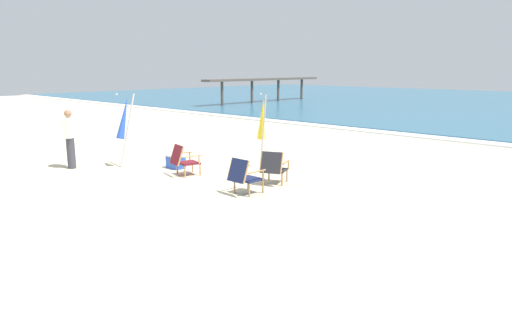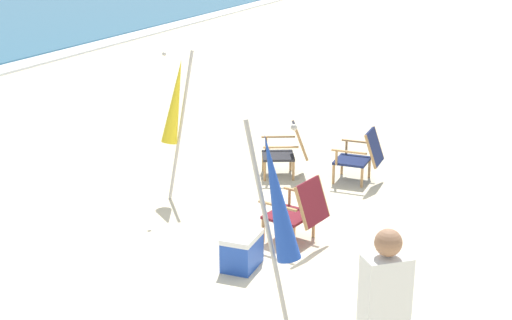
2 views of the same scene
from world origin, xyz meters
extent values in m
plane|color=beige|center=(0.00, 0.00, 0.00)|extent=(80.00, 80.00, 0.00)
cube|color=white|center=(0.00, 10.95, 0.03)|extent=(80.00, 1.10, 0.06)
cube|color=#28282D|center=(2.41, 1.08, 0.32)|extent=(0.67, 0.65, 0.04)
cube|color=#28282D|center=(2.55, 0.78, 0.56)|extent=(0.54, 0.40, 0.50)
cylinder|color=#AD7F4C|center=(2.11, 1.19, 0.16)|extent=(0.04, 0.04, 0.32)
cylinder|color=#AD7F4C|center=(2.54, 1.37, 0.16)|extent=(0.04, 0.04, 0.32)
cylinder|color=#AD7F4C|center=(2.29, 0.79, 0.16)|extent=(0.04, 0.04, 0.32)
cylinder|color=#AD7F4C|center=(2.71, 0.98, 0.16)|extent=(0.04, 0.04, 0.32)
cube|color=#AD7F4C|center=(2.17, 0.95, 0.54)|extent=(0.24, 0.50, 0.02)
cylinder|color=#AD7F4C|center=(2.09, 1.12, 0.43)|extent=(0.04, 0.04, 0.22)
cube|color=#AD7F4C|center=(2.68, 1.18, 0.54)|extent=(0.24, 0.50, 0.02)
cylinder|color=#AD7F4C|center=(2.60, 1.35, 0.43)|extent=(0.04, 0.04, 0.22)
cylinder|color=#AD7F4C|center=(2.31, 0.68, 0.56)|extent=(0.12, 0.22, 0.50)
cylinder|color=#AD7F4C|center=(2.78, 0.88, 0.56)|extent=(0.12, 0.22, 0.50)
cube|color=maroon|center=(0.21, 0.16, 0.32)|extent=(0.62, 0.59, 0.04)
cube|color=maroon|center=(0.14, -0.16, 0.57)|extent=(0.53, 0.32, 0.50)
cylinder|color=#AD7F4C|center=(0.04, 0.42, 0.16)|extent=(0.04, 0.04, 0.32)
cylinder|color=#AD7F4C|center=(0.49, 0.32, 0.16)|extent=(0.04, 0.04, 0.32)
cylinder|color=#AD7F4C|center=(-0.07, 0.00, 0.16)|extent=(0.04, 0.04, 0.32)
cylinder|color=#AD7F4C|center=(0.39, -0.10, 0.16)|extent=(0.04, 0.04, 0.32)
cube|color=#AD7F4C|center=(-0.06, 0.21, 0.54)|extent=(0.16, 0.52, 0.02)
cylinder|color=#AD7F4C|center=(-0.02, 0.39, 0.43)|extent=(0.04, 0.04, 0.22)
cube|color=#AD7F4C|center=(0.48, 0.07, 0.54)|extent=(0.16, 0.52, 0.02)
cylinder|color=#AD7F4C|center=(0.52, 0.26, 0.43)|extent=(0.04, 0.04, 0.22)
cylinder|color=#AD7F4C|center=(-0.11, -0.10, 0.57)|extent=(0.09, 0.21, 0.50)
cylinder|color=#AD7F4C|center=(0.38, -0.22, 0.57)|extent=(0.09, 0.21, 0.50)
cube|color=#19234C|center=(2.59, -0.03, 0.32)|extent=(0.53, 0.49, 0.04)
cube|color=#19234C|center=(2.59, -0.36, 0.57)|extent=(0.50, 0.21, 0.50)
cylinder|color=#AD7F4C|center=(2.36, 0.18, 0.16)|extent=(0.04, 0.04, 0.32)
cylinder|color=#AD7F4C|center=(2.83, 0.18, 0.16)|extent=(0.04, 0.04, 0.32)
cylinder|color=#AD7F4C|center=(2.36, -0.25, 0.16)|extent=(0.04, 0.04, 0.32)
cylinder|color=#AD7F4C|center=(2.82, -0.25, 0.16)|extent=(0.04, 0.04, 0.32)
cube|color=#AD7F4C|center=(2.31, -0.05, 0.54)|extent=(0.04, 0.53, 0.02)
cylinder|color=#AD7F4C|center=(2.32, 0.14, 0.43)|extent=(0.04, 0.04, 0.22)
cube|color=#AD7F4C|center=(2.87, -0.06, 0.54)|extent=(0.04, 0.53, 0.02)
cylinder|color=#AD7F4C|center=(2.88, 0.13, 0.43)|extent=(0.04, 0.04, 0.22)
cylinder|color=#AD7F4C|center=(2.33, -0.36, 0.57)|extent=(0.04, 0.21, 0.50)
cylinder|color=#AD7F4C|center=(2.84, -0.36, 0.57)|extent=(0.04, 0.21, 0.50)
cylinder|color=#B7B2A8|center=(1.12, 2.06, 1.03)|extent=(0.45, 0.28, 2.06)
cone|color=yellow|center=(1.05, 2.10, 1.38)|extent=(0.51, 0.42, 1.18)
sphere|color=#B7B2A8|center=(0.92, 2.17, 2.05)|extent=(0.06, 0.06, 0.06)
cylinder|color=#B7B2A8|center=(-1.86, -0.34, 1.02)|extent=(0.15, 0.53, 2.05)
cone|color=blue|center=(-1.87, -0.43, 1.38)|extent=(0.31, 0.51, 1.17)
sphere|color=#B7B2A8|center=(-1.90, -0.58, 2.04)|extent=(0.06, 0.06, 0.06)
cylinder|color=#383842|center=(-2.79, -1.58, 0.43)|extent=(0.22, 0.22, 0.86)
cube|color=white|center=(-2.79, -1.58, 1.14)|extent=(0.37, 0.39, 0.56)
sphere|color=#9E7051|center=(-2.79, -1.58, 1.53)|extent=(0.20, 0.20, 0.20)
cube|color=blue|center=(-0.68, 0.41, 0.17)|extent=(0.48, 0.34, 0.34)
cube|color=white|center=(-0.68, 0.41, 0.37)|extent=(0.49, 0.35, 0.06)
cube|color=brown|center=(-14.76, 19.69, 1.88)|extent=(0.90, 12.31, 0.16)
cylinder|color=brown|center=(-14.76, 15.07, 0.94)|extent=(0.20, 0.20, 1.88)
cylinder|color=brown|center=(-14.76, 18.15, 0.94)|extent=(0.20, 0.20, 1.88)
cylinder|color=brown|center=(-14.76, 21.23, 0.94)|extent=(0.20, 0.20, 1.88)
cylinder|color=brown|center=(-14.76, 24.30, 0.94)|extent=(0.20, 0.20, 1.88)
camera|label=1|loc=(9.49, -7.10, 2.75)|focal=32.00mm
camera|label=2|loc=(-7.39, -2.38, 3.63)|focal=50.00mm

